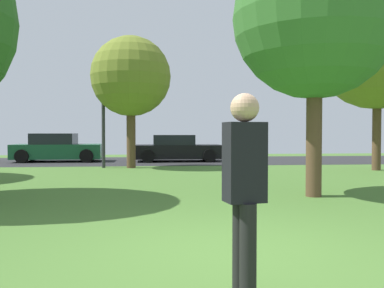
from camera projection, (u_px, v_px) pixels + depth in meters
The scene contains 9 objects.
ground_plane at pixel (232, 253), 4.96m from camera, with size 44.00×44.00×0.00m, color #47702D.
road_strip at pixel (171, 161), 20.88m from camera, with size 44.00×6.40×0.01m, color #28282B.
maple_tree_near at pixel (131, 77), 16.69m from camera, with size 3.23×3.23×5.33m.
oak_tree_center at pixel (378, 48), 15.64m from camera, with size 4.62×4.62×6.94m.
oak_tree_right at pixel (315, 17), 9.24m from camera, with size 3.69×3.69×5.89m.
person_thrower at pixel (244, 188), 3.42m from camera, with size 0.35×0.30×1.78m.
parked_car_green at pixel (58, 149), 20.31m from camera, with size 4.24×2.01×1.39m.
parked_car_black at pixel (177, 149), 20.53m from camera, with size 4.18×2.06×1.31m.
street_lamp_post at pixel (103, 112), 16.76m from camera, with size 0.14×0.14×4.50m, color #2D2D33.
Camera 1 is at (-0.94, -4.86, 1.46)m, focal length 38.69 mm.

